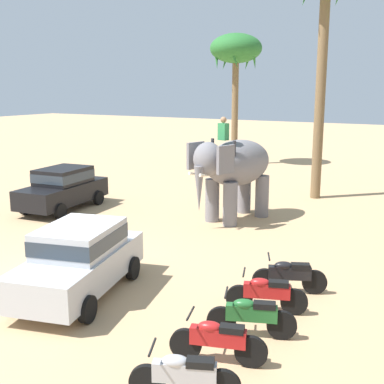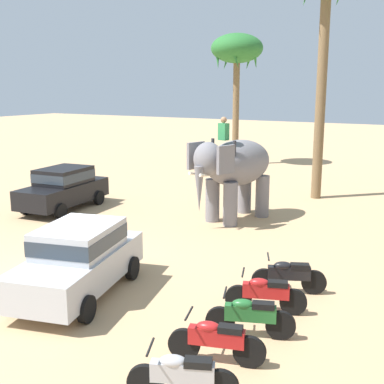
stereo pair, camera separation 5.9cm
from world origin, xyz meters
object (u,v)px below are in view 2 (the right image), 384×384
at_px(motorcycle_nearest_camera, 182,375).
at_px(motorcycle_far_in_row, 289,275).
at_px(motorcycle_fourth_in_row, 266,293).
at_px(motorcycle_second_in_row, 216,340).
at_px(car_parked_far_side, 63,187).
at_px(elephant_with_mahout, 234,168).
at_px(motorcycle_mid_row, 250,316).
at_px(palm_tree_behind_elephant, 237,52).
at_px(car_sedan_foreground, 79,257).

distance_m(motorcycle_nearest_camera, motorcycle_far_in_row, 4.95).
bearing_deg(motorcycle_fourth_in_row, motorcycle_second_in_row, -90.32).
relative_size(car_parked_far_side, elephant_with_mahout, 1.06).
relative_size(motorcycle_nearest_camera, motorcycle_far_in_row, 1.01).
xyz_separation_m(motorcycle_nearest_camera, motorcycle_fourth_in_row, (-0.03, 3.66, 0.00)).
bearing_deg(elephant_with_mahout, motorcycle_second_in_row, -66.78).
bearing_deg(car_parked_far_side, motorcycle_nearest_camera, -38.71).
relative_size(car_parked_far_side, motorcycle_nearest_camera, 2.51).
xyz_separation_m(elephant_with_mahout, motorcycle_fourth_in_row, (3.96, -6.82, -1.53)).
bearing_deg(car_parked_far_side, motorcycle_mid_row, -29.51).
bearing_deg(car_parked_far_side, motorcycle_far_in_row, -18.73).
distance_m(motorcycle_nearest_camera, palm_tree_behind_elephant, 25.69).
bearing_deg(palm_tree_behind_elephant, car_parked_far_side, -94.29).
bearing_deg(motorcycle_fourth_in_row, motorcycle_nearest_camera, -89.51).
height_order(motorcycle_nearest_camera, motorcycle_far_in_row, same).
height_order(car_sedan_foreground, elephant_with_mahout, elephant_with_mahout).
bearing_deg(car_parked_far_side, motorcycle_fourth_in_row, -24.81).
height_order(car_parked_far_side, elephant_with_mahout, elephant_with_mahout).
relative_size(motorcycle_nearest_camera, palm_tree_behind_elephant, 0.21).
relative_size(motorcycle_mid_row, motorcycle_fourth_in_row, 1.00).
bearing_deg(motorcycle_mid_row, elephant_with_mahout, 117.09).
bearing_deg(car_sedan_foreground, motorcycle_mid_row, 0.67).
relative_size(motorcycle_second_in_row, motorcycle_mid_row, 1.02).
xyz_separation_m(elephant_with_mahout, motorcycle_far_in_row, (4.05, -5.53, -1.53)).
height_order(motorcycle_mid_row, motorcycle_fourth_in_row, same).
bearing_deg(motorcycle_fourth_in_row, elephant_with_mahout, 120.15).
xyz_separation_m(car_sedan_foreground, motorcycle_fourth_in_row, (4.28, 1.24, -0.46)).
bearing_deg(car_sedan_foreground, motorcycle_far_in_row, 30.02).
bearing_deg(elephant_with_mahout, car_sedan_foreground, -92.28).
xyz_separation_m(motorcycle_mid_row, palm_tree_behind_elephant, (-9.77, 20.43, 6.52)).
bearing_deg(motorcycle_second_in_row, car_parked_far_side, 145.56).
distance_m(car_sedan_foreground, motorcycle_mid_row, 4.44).
relative_size(elephant_with_mahout, palm_tree_behind_elephant, 0.49).
height_order(motorcycle_far_in_row, palm_tree_behind_elephant, palm_tree_behind_elephant).
bearing_deg(palm_tree_behind_elephant, car_sedan_foreground, -75.36).
height_order(motorcycle_second_in_row, motorcycle_far_in_row, same).
distance_m(car_sedan_foreground, motorcycle_nearest_camera, 4.97).
bearing_deg(motorcycle_far_in_row, car_sedan_foreground, -149.98).
xyz_separation_m(motorcycle_nearest_camera, motorcycle_second_in_row, (-0.04, 1.27, 0.00)).
bearing_deg(palm_tree_behind_elephant, motorcycle_second_in_row, -66.02).
distance_m(motorcycle_second_in_row, palm_tree_behind_elephant, 24.55).
xyz_separation_m(motorcycle_mid_row, motorcycle_far_in_row, (-0.04, 2.48, 0.00)).
bearing_deg(car_sedan_foreground, motorcycle_second_in_row, -15.00).
bearing_deg(motorcycle_second_in_row, elephant_with_mahout, 113.22).
distance_m(motorcycle_mid_row, palm_tree_behind_elephant, 23.56).
height_order(elephant_with_mahout, motorcycle_second_in_row, elephant_with_mahout).
distance_m(motorcycle_far_in_row, palm_tree_behind_elephant, 21.43).
relative_size(car_sedan_foreground, motorcycle_far_in_row, 2.61).
height_order(motorcycle_nearest_camera, motorcycle_mid_row, same).
relative_size(elephant_with_mahout, motorcycle_far_in_row, 2.39).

